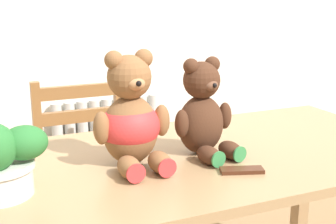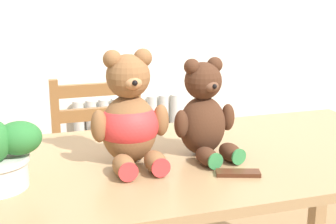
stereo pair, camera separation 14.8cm
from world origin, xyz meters
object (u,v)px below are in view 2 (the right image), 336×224
(chocolate_bar, at_px, (238,173))
(teddy_bear_right, at_px, (204,114))
(teddy_bear_left, at_px, (130,119))
(wooden_chair_behind, at_px, (104,169))

(chocolate_bar, bearing_deg, teddy_bear_right, 98.84)
(teddy_bear_left, relative_size, teddy_bear_right, 1.11)
(teddy_bear_right, xyz_separation_m, chocolate_bar, (0.03, -0.20, -0.13))
(wooden_chair_behind, xyz_separation_m, chocolate_bar, (0.24, -0.90, 0.30))
(teddy_bear_left, bearing_deg, teddy_bear_right, 177.34)
(wooden_chair_behind, distance_m, chocolate_bar, 0.98)
(teddy_bear_left, height_order, teddy_bear_right, teddy_bear_left)
(teddy_bear_left, bearing_deg, chocolate_bar, 142.32)
(chocolate_bar, bearing_deg, teddy_bear_left, 144.38)
(teddy_bear_left, xyz_separation_m, teddy_bear_right, (0.25, -0.00, -0.00))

